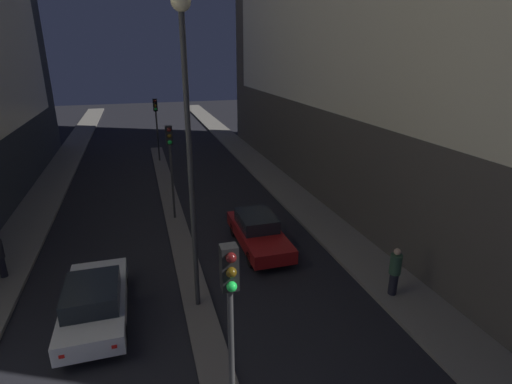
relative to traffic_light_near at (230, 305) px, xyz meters
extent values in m
cube|color=#66605B|center=(0.00, 13.50, -3.48)|extent=(0.96, 31.09, 0.11)
cylinder|color=#383838|center=(0.00, 0.03, -1.54)|extent=(0.12, 0.12, 3.78)
cube|color=black|center=(0.00, 0.03, 0.80)|extent=(0.32, 0.28, 0.90)
sphere|color=#4C0F0F|center=(0.00, -0.15, 1.10)|extent=(0.20, 0.20, 0.20)
sphere|color=#4C380A|center=(0.00, -0.15, 0.80)|extent=(0.20, 0.20, 0.20)
sphere|color=#1EEA4C|center=(0.00, -0.15, 0.50)|extent=(0.20, 0.20, 0.20)
cylinder|color=#383838|center=(0.00, 12.81, -1.54)|extent=(0.12, 0.12, 3.78)
cube|color=black|center=(0.00, 12.81, 0.80)|extent=(0.32, 0.28, 0.90)
sphere|color=#4C0F0F|center=(0.00, 12.63, 1.10)|extent=(0.20, 0.20, 0.20)
sphere|color=#4C380A|center=(0.00, 12.63, 0.80)|extent=(0.20, 0.20, 0.20)
sphere|color=#1EEA4C|center=(0.00, 12.63, 0.50)|extent=(0.20, 0.20, 0.20)
cylinder|color=#383838|center=(0.00, 24.52, -1.54)|extent=(0.12, 0.12, 3.78)
cube|color=black|center=(0.00, 24.52, 0.80)|extent=(0.32, 0.28, 0.90)
sphere|color=#4C0F0F|center=(0.00, 24.34, 1.10)|extent=(0.20, 0.20, 0.20)
sphere|color=#4C380A|center=(0.00, 24.34, 0.80)|extent=(0.20, 0.20, 0.20)
sphere|color=#1EEA4C|center=(0.00, 24.34, 0.50)|extent=(0.20, 0.20, 0.20)
cylinder|color=#383838|center=(0.00, 5.13, 1.11)|extent=(0.16, 0.16, 9.07)
sphere|color=#F9EAB2|center=(0.00, 5.13, 5.80)|extent=(0.53, 0.53, 0.53)
cube|color=silver|center=(-3.19, 5.34, -2.93)|extent=(1.86, 4.53, 0.58)
cube|color=black|center=(-3.19, 5.00, -2.34)|extent=(1.58, 2.04, 0.59)
cube|color=red|center=(-3.84, 3.08, -2.90)|extent=(0.14, 0.04, 0.10)
cube|color=red|center=(-2.54, 3.08, -2.90)|extent=(0.14, 0.04, 0.10)
cylinder|color=black|center=(-4.01, 6.75, -3.22)|extent=(0.22, 0.64, 0.64)
cylinder|color=black|center=(-2.38, 6.75, -3.22)|extent=(0.22, 0.64, 0.64)
cylinder|color=black|center=(-4.01, 3.94, -3.22)|extent=(0.22, 0.64, 0.64)
cylinder|color=black|center=(-2.38, 3.94, -3.22)|extent=(0.22, 0.64, 0.64)
cube|color=maroon|center=(3.19, 8.61, -2.94)|extent=(1.75, 4.69, 0.56)
cube|color=black|center=(3.19, 8.96, -2.38)|extent=(1.49, 2.11, 0.55)
cube|color=red|center=(2.58, 10.95, -2.91)|extent=(0.14, 0.04, 0.10)
cube|color=red|center=(3.81, 10.95, -2.91)|extent=(0.14, 0.04, 0.10)
cylinder|color=black|center=(2.43, 10.06, -3.22)|extent=(0.22, 0.64, 0.64)
cylinder|color=black|center=(3.96, 10.06, -3.22)|extent=(0.22, 0.64, 0.64)
cylinder|color=black|center=(2.43, 7.15, -3.22)|extent=(0.22, 0.64, 0.64)
cylinder|color=black|center=(3.96, 7.15, -3.22)|extent=(0.22, 0.64, 0.64)
cylinder|color=black|center=(-6.71, 8.84, -3.00)|extent=(0.26, 0.26, 0.79)
cylinder|color=black|center=(6.56, 3.73, -2.99)|extent=(0.29, 0.29, 0.80)
cylinder|color=#33563D|center=(6.56, 3.73, -2.23)|extent=(0.39, 0.39, 0.71)
sphere|color=beige|center=(6.56, 3.73, -1.76)|extent=(0.23, 0.23, 0.23)
camera|label=1|loc=(-1.37, -6.33, 4.59)|focal=28.00mm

